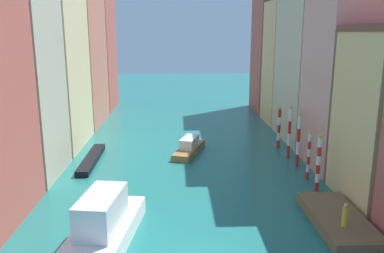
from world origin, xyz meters
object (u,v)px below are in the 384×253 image
(mooring_pole_3, at_px, (289,132))
(gondola_black, at_px, (92,159))
(mooring_pole_0, at_px, (318,162))
(motorboat_0, at_px, (189,147))
(waterfront_dock, at_px, (338,220))
(mooring_pole_2, at_px, (298,139))
(mooring_pole_1, at_px, (309,155))
(vaporetto_white, at_px, (103,227))
(person_on_dock, at_px, (345,215))
(mooring_pole_4, at_px, (279,127))

(mooring_pole_3, height_order, gondola_black, mooring_pole_3)
(mooring_pole_0, distance_m, motorboat_0, 14.41)
(mooring_pole_0, height_order, motorboat_0, mooring_pole_0)
(waterfront_dock, bearing_deg, mooring_pole_2, 86.35)
(waterfront_dock, bearing_deg, mooring_pole_1, 85.27)
(waterfront_dock, xyz_separation_m, vaporetto_white, (-14.72, -1.85, 0.75))
(vaporetto_white, height_order, motorboat_0, vaporetto_white)
(person_on_dock, bearing_deg, mooring_pole_0, 83.40)
(mooring_pole_0, relative_size, mooring_pole_1, 1.09)
(mooring_pole_2, bearing_deg, mooring_pole_0, -91.28)
(waterfront_dock, height_order, mooring_pole_4, mooring_pole_4)
(vaporetto_white, bearing_deg, mooring_pole_3, 46.20)
(vaporetto_white, relative_size, motorboat_0, 1.37)
(waterfront_dock, bearing_deg, vaporetto_white, -172.83)
(mooring_pole_2, height_order, mooring_pole_4, mooring_pole_2)
(mooring_pole_3, distance_m, motorboat_0, 10.18)
(person_on_dock, xyz_separation_m, mooring_pole_2, (0.96, 12.95, 1.20))
(mooring_pole_2, xyz_separation_m, motorboat_0, (-9.83, 4.80, -2.02))
(waterfront_dock, distance_m, motorboat_0, 18.64)
(waterfront_dock, distance_m, gondola_black, 23.08)
(mooring_pole_1, bearing_deg, mooring_pole_0, -91.86)
(mooring_pole_3, height_order, mooring_pole_4, mooring_pole_3)
(person_on_dock, xyz_separation_m, mooring_pole_3, (0.88, 15.66, 1.24))
(waterfront_dock, relative_size, gondola_black, 0.85)
(waterfront_dock, height_order, mooring_pole_2, mooring_pole_2)
(person_on_dock, bearing_deg, gondola_black, 140.49)
(mooring_pole_1, height_order, gondola_black, mooring_pole_1)
(person_on_dock, distance_m, mooring_pole_3, 15.74)
(person_on_dock, bearing_deg, mooring_pole_1, 84.62)
(mooring_pole_2, distance_m, mooring_pole_4, 6.28)
(mooring_pole_1, relative_size, motorboat_0, 0.61)
(gondola_black, xyz_separation_m, motorboat_0, (9.50, 2.60, 0.34))
(gondola_black, bearing_deg, mooring_pole_0, -22.39)
(person_on_dock, height_order, mooring_pole_2, mooring_pole_2)
(waterfront_dock, distance_m, mooring_pole_3, 14.38)
(mooring_pole_3, xyz_separation_m, motorboat_0, (-9.75, 2.09, -2.06))
(waterfront_dock, xyz_separation_m, mooring_pole_2, (0.73, 11.47, 2.26))
(mooring_pole_1, xyz_separation_m, vaporetto_white, (-15.40, -10.14, -1.04))
(person_on_dock, height_order, motorboat_0, person_on_dock)
(mooring_pole_2, relative_size, mooring_pole_4, 1.14)
(mooring_pole_2, distance_m, motorboat_0, 11.12)
(mooring_pole_4, xyz_separation_m, gondola_black, (-19.14, -4.08, -2.04))
(person_on_dock, xyz_separation_m, gondola_black, (-18.37, 15.14, -1.16))
(waterfront_dock, bearing_deg, person_on_dock, -98.93)
(mooring_pole_3, height_order, vaporetto_white, mooring_pole_3)
(mooring_pole_0, height_order, mooring_pole_3, mooring_pole_3)
(mooring_pole_0, bearing_deg, waterfront_dock, -95.99)
(mooring_pole_3, relative_size, gondola_black, 0.60)
(mooring_pole_4, bearing_deg, mooring_pole_3, -88.24)
(mooring_pole_2, bearing_deg, mooring_pole_3, 91.69)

